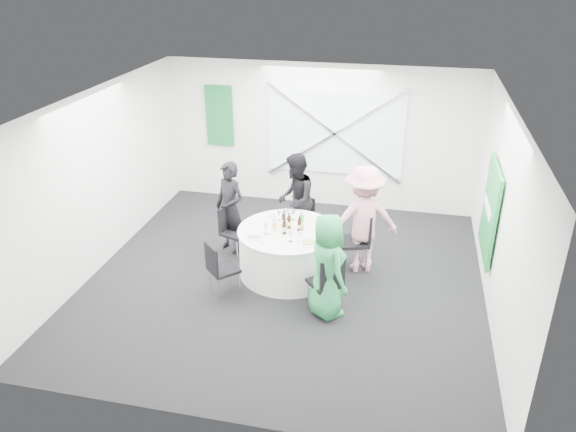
% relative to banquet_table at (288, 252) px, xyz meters
% --- Properties ---
extents(floor, '(6.00, 6.00, 0.00)m').
position_rel_banquet_table_xyz_m(floor, '(0.00, -0.20, -0.38)').
color(floor, black).
rests_on(floor, ground).
extents(ceiling, '(6.00, 6.00, 0.00)m').
position_rel_banquet_table_xyz_m(ceiling, '(0.00, -0.20, 2.42)').
color(ceiling, silver).
rests_on(ceiling, wall_back).
extents(wall_back, '(6.00, 0.00, 6.00)m').
position_rel_banquet_table_xyz_m(wall_back, '(0.00, 2.80, 1.02)').
color(wall_back, white).
rests_on(wall_back, floor).
extents(wall_front, '(6.00, 0.00, 6.00)m').
position_rel_banquet_table_xyz_m(wall_front, '(0.00, -3.20, 1.02)').
color(wall_front, white).
rests_on(wall_front, floor).
extents(wall_left, '(0.00, 6.00, 6.00)m').
position_rel_banquet_table_xyz_m(wall_left, '(-3.00, -0.20, 1.02)').
color(wall_left, white).
rests_on(wall_left, floor).
extents(wall_right, '(0.00, 6.00, 6.00)m').
position_rel_banquet_table_xyz_m(wall_right, '(3.00, -0.20, 1.02)').
color(wall_right, white).
rests_on(wall_right, floor).
extents(window_panel, '(2.60, 0.03, 1.60)m').
position_rel_banquet_table_xyz_m(window_panel, '(0.30, 2.76, 1.12)').
color(window_panel, silver).
rests_on(window_panel, wall_back).
extents(window_brace_a, '(2.63, 0.05, 1.84)m').
position_rel_banquet_table_xyz_m(window_brace_a, '(0.30, 2.72, 1.12)').
color(window_brace_a, silver).
rests_on(window_brace_a, window_panel).
extents(window_brace_b, '(2.63, 0.05, 1.84)m').
position_rel_banquet_table_xyz_m(window_brace_b, '(0.30, 2.72, 1.12)').
color(window_brace_b, silver).
rests_on(window_brace_b, window_panel).
extents(green_banner, '(0.55, 0.04, 1.20)m').
position_rel_banquet_table_xyz_m(green_banner, '(-2.00, 2.75, 1.32)').
color(green_banner, '#146728').
rests_on(green_banner, wall_back).
extents(green_sign, '(0.05, 1.20, 1.40)m').
position_rel_banquet_table_xyz_m(green_sign, '(2.94, 0.40, 0.82)').
color(green_sign, '#188736').
rests_on(green_sign, wall_right).
extents(banquet_table, '(1.56, 1.56, 0.76)m').
position_rel_banquet_table_xyz_m(banquet_table, '(0.00, 0.00, 0.00)').
color(banquet_table, silver).
rests_on(banquet_table, floor).
extents(chair_back, '(0.39, 0.40, 0.82)m').
position_rel_banquet_table_xyz_m(chair_back, '(0.04, 1.03, 0.10)').
color(chair_back, black).
rests_on(chair_back, floor).
extents(chair_back_left, '(0.50, 0.50, 0.84)m').
position_rel_banquet_table_xyz_m(chair_back_left, '(-1.06, 0.41, 0.11)').
color(chair_back_left, black).
rests_on(chair_back_left, floor).
extents(chair_back_right, '(0.59, 0.58, 1.01)m').
position_rel_banquet_table_xyz_m(chair_back_right, '(1.06, 0.38, 0.21)').
color(chair_back_right, black).
rests_on(chair_back_right, floor).
extents(chair_front_right, '(0.57, 0.58, 0.90)m').
position_rel_banquet_table_xyz_m(chair_front_right, '(0.77, -0.93, 0.14)').
color(chair_front_right, black).
rests_on(chair_front_right, floor).
extents(chair_front_left, '(0.55, 0.55, 0.86)m').
position_rel_banquet_table_xyz_m(chair_front_left, '(-0.84, -0.85, 0.12)').
color(chair_front_left, black).
rests_on(chair_front_left, floor).
extents(person_man_back_left, '(0.68, 0.59, 1.57)m').
position_rel_banquet_table_xyz_m(person_man_back_left, '(-1.11, 0.54, 0.41)').
color(person_man_back_left, black).
rests_on(person_man_back_left, floor).
extents(person_man_back, '(0.51, 0.83, 1.62)m').
position_rel_banquet_table_xyz_m(person_man_back, '(-0.11, 1.06, 0.43)').
color(person_man_back, black).
rests_on(person_man_back, floor).
extents(person_woman_pink, '(1.24, 0.86, 1.75)m').
position_rel_banquet_table_xyz_m(person_woman_pink, '(1.11, 0.38, 0.50)').
color(person_woman_pink, pink).
rests_on(person_woman_pink, floor).
extents(person_woman_green, '(0.84, 0.88, 1.52)m').
position_rel_banquet_table_xyz_m(person_woman_green, '(0.76, -0.94, 0.38)').
color(person_woman_green, '#28944D').
rests_on(person_woman_green, floor).
extents(plate_back, '(0.26, 0.26, 0.01)m').
position_rel_banquet_table_xyz_m(plate_back, '(0.03, 0.60, 0.39)').
color(plate_back, white).
rests_on(plate_back, banquet_table).
extents(plate_back_left, '(0.29, 0.29, 0.01)m').
position_rel_banquet_table_xyz_m(plate_back_left, '(-0.56, 0.22, 0.39)').
color(plate_back_left, white).
rests_on(plate_back_left, banquet_table).
extents(plate_back_right, '(0.28, 0.28, 0.04)m').
position_rel_banquet_table_xyz_m(plate_back_right, '(0.53, 0.22, 0.40)').
color(plate_back_right, white).
rests_on(plate_back_right, banquet_table).
extents(plate_front_right, '(0.29, 0.29, 0.04)m').
position_rel_banquet_table_xyz_m(plate_front_right, '(0.38, -0.35, 0.40)').
color(plate_front_right, white).
rests_on(plate_front_right, banquet_table).
extents(plate_front_left, '(0.27, 0.27, 0.01)m').
position_rel_banquet_table_xyz_m(plate_front_left, '(-0.45, -0.34, 0.39)').
color(plate_front_left, white).
rests_on(plate_front_left, banquet_table).
extents(napkin, '(0.21, 0.15, 0.06)m').
position_rel_banquet_table_xyz_m(napkin, '(-0.43, -0.34, 0.42)').
color(napkin, silver).
rests_on(napkin, plate_front_left).
extents(beer_bottle_a, '(0.06, 0.06, 0.28)m').
position_rel_banquet_table_xyz_m(beer_bottle_a, '(-0.09, 0.10, 0.49)').
color(beer_bottle_a, '#331609').
rests_on(beer_bottle_a, banquet_table).
extents(beer_bottle_b, '(0.06, 0.06, 0.26)m').
position_rel_banquet_table_xyz_m(beer_bottle_b, '(0.00, 0.07, 0.48)').
color(beer_bottle_b, '#331609').
rests_on(beer_bottle_b, banquet_table).
extents(beer_bottle_c, '(0.06, 0.06, 0.25)m').
position_rel_banquet_table_xyz_m(beer_bottle_c, '(0.17, 0.01, 0.47)').
color(beer_bottle_c, '#331609').
rests_on(beer_bottle_c, banquet_table).
extents(beer_bottle_d, '(0.06, 0.06, 0.27)m').
position_rel_banquet_table_xyz_m(beer_bottle_d, '(-0.03, -0.13, 0.48)').
color(beer_bottle_d, '#331609').
rests_on(beer_bottle_d, banquet_table).
extents(green_water_bottle, '(0.08, 0.08, 0.30)m').
position_rel_banquet_table_xyz_m(green_water_bottle, '(0.19, 0.07, 0.50)').
color(green_water_bottle, green).
rests_on(green_water_bottle, banquet_table).
extents(clear_water_bottle, '(0.08, 0.08, 0.28)m').
position_rel_banquet_table_xyz_m(clear_water_bottle, '(-0.21, -0.04, 0.49)').
color(clear_water_bottle, white).
rests_on(clear_water_bottle, banquet_table).
extents(wine_glass_a, '(0.07, 0.07, 0.17)m').
position_rel_banquet_table_xyz_m(wine_glass_a, '(-0.21, 0.31, 0.50)').
color(wine_glass_a, white).
rests_on(wine_glass_a, banquet_table).
extents(wine_glass_b, '(0.07, 0.07, 0.17)m').
position_rel_banquet_table_xyz_m(wine_glass_b, '(-0.00, 0.37, 0.50)').
color(wine_glass_b, white).
rests_on(wine_glass_b, banquet_table).
extents(wine_glass_c, '(0.07, 0.07, 0.17)m').
position_rel_banquet_table_xyz_m(wine_glass_c, '(0.11, -0.36, 0.50)').
color(wine_glass_c, white).
rests_on(wine_glass_c, banquet_table).
extents(wine_glass_d, '(0.07, 0.07, 0.17)m').
position_rel_banquet_table_xyz_m(wine_glass_d, '(-0.12, 0.38, 0.50)').
color(wine_glass_d, white).
rests_on(wine_glass_d, banquet_table).
extents(wine_glass_e, '(0.07, 0.07, 0.17)m').
position_rel_banquet_table_xyz_m(wine_glass_e, '(0.26, -0.34, 0.50)').
color(wine_glass_e, white).
rests_on(wine_glass_e, banquet_table).
extents(wine_glass_f, '(0.07, 0.07, 0.17)m').
position_rel_banquet_table_xyz_m(wine_glass_f, '(-0.30, -0.20, 0.50)').
color(wine_glass_f, white).
rests_on(wine_glass_f, banquet_table).
extents(fork_a, '(0.15, 0.02, 0.01)m').
position_rel_banquet_table_xyz_m(fork_a, '(0.15, 0.56, 0.38)').
color(fork_a, silver).
rests_on(fork_a, banquet_table).
extents(knife_a, '(0.15, 0.03, 0.01)m').
position_rel_banquet_table_xyz_m(knife_a, '(-0.13, 0.56, 0.38)').
color(knife_a, silver).
rests_on(knife_a, banquet_table).
extents(fork_b, '(0.09, 0.14, 0.01)m').
position_rel_banquet_table_xyz_m(fork_b, '(-0.40, 0.41, 0.38)').
color(fork_b, silver).
rests_on(fork_b, banquet_table).
extents(knife_b, '(0.10, 0.13, 0.01)m').
position_rel_banquet_table_xyz_m(knife_b, '(-0.55, 0.18, 0.38)').
color(knife_b, silver).
rests_on(knife_b, banquet_table).
extents(fork_c, '(0.10, 0.13, 0.01)m').
position_rel_banquet_table_xyz_m(fork_c, '(-0.54, -0.21, 0.38)').
color(fork_c, silver).
rests_on(fork_c, banquet_table).
extents(knife_c, '(0.12, 0.12, 0.01)m').
position_rel_banquet_table_xyz_m(knife_c, '(-0.27, -0.51, 0.38)').
color(knife_c, silver).
rests_on(knife_c, banquet_table).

